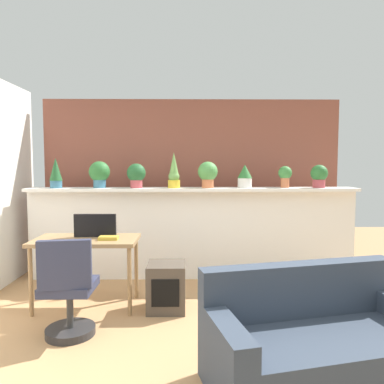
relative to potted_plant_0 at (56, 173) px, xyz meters
The scene contains 18 objects.
ground_plane 3.00m from the potted_plant_0, 46.94° to the right, with size 12.00×12.00×0.00m, color tan.
divider_wall 1.98m from the potted_plant_0, ahead, with size 4.36×0.16×1.19m, color white.
plant_shelf 1.81m from the potted_plant_0, ahead, with size 4.36×0.38×0.04m, color white.
brick_wall_behind 1.93m from the potted_plant_0, 20.71° to the left, with size 4.36×0.10×2.50m, color brown.
potted_plant_0 is the anchor object (origin of this frame).
potted_plant_1 0.56m from the potted_plant_0, ahead, with size 0.28×0.28×0.35m.
potted_plant_2 1.05m from the potted_plant_0, ahead, with size 0.25×0.25×0.32m.
potted_plant_3 1.55m from the potted_plant_0, ahead, with size 0.16×0.16×0.47m.
potted_plant_4 2.00m from the potted_plant_0, ahead, with size 0.26×0.26×0.35m.
potted_plant_5 2.50m from the potted_plant_0, ahead, with size 0.20×0.20×0.31m.
potted_plant_6 3.04m from the potted_plant_0, ahead, with size 0.18×0.18×0.29m.
potted_plant_7 3.49m from the potted_plant_0, ahead, with size 0.23×0.23×0.31m.
desk 1.37m from the potted_plant_0, 55.67° to the right, with size 1.10×0.60×0.75m.
tv_monitor 1.25m from the potted_plant_0, 49.99° to the right, with size 0.46×0.04×0.25m, color black.
office_chair 2.08m from the potted_plant_0, 67.96° to the right, with size 0.47×0.47×0.91m.
side_cube_shelf 2.18m from the potted_plant_0, 34.63° to the right, with size 0.40×0.41×0.50m.
book_on_desk 1.50m from the potted_plant_0, 48.31° to the right, with size 0.20×0.12×0.04m, color gold.
couch 3.74m from the potted_plant_0, 42.14° to the right, with size 1.69×1.09×0.80m.
Camera 1 is at (-0.07, -2.92, 1.54)m, focal length 34.38 mm.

